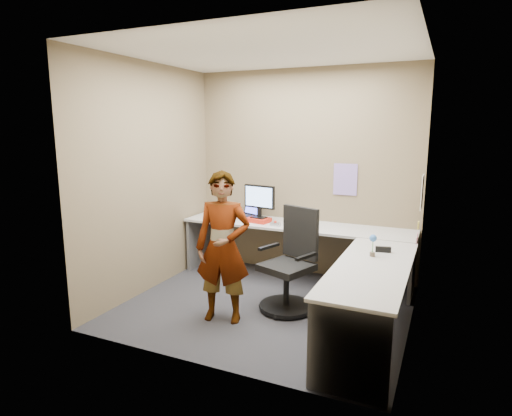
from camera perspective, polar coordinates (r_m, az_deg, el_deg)
The scene contains 21 objects.
ground at distance 4.85m, azimuth 1.22°, elevation -13.00°, with size 3.00×3.00×0.00m, color black.
wall_back at distance 5.69m, azimuth 6.44°, elevation 4.59°, with size 3.00×3.00×0.00m, color #756448.
wall_right at distance 4.14m, azimuth 20.78°, elevation 1.66°, with size 2.70×2.70×0.00m, color #756448.
wall_left at distance 5.25m, azimuth -13.99°, elevation 3.83°, with size 2.70×2.70×0.00m, color #756448.
ceiling at distance 4.50m, azimuth 1.37°, elevation 20.29°, with size 3.00×3.00×0.00m, color white.
desk at distance 4.85m, azimuth 7.83°, elevation -5.69°, with size 2.98×2.58×0.73m.
paper_ream at distance 5.59m, azimuth 0.38°, elevation -1.60°, with size 0.28×0.21×0.06m, color red.
monitor at distance 5.55m, azimuth 0.45°, elevation 1.26°, with size 0.45×0.16×0.43m.
laptop at distance 5.94m, azimuth -0.93°, elevation -0.61°, with size 0.37×0.35×0.21m.
trackball_mouse at distance 5.38m, azimuth 2.62°, elevation -2.13°, with size 0.12×0.08×0.07m.
origami at distance 5.26m, azimuth 5.05°, elevation -2.41°, with size 0.10×0.10×0.06m, color white.
stapler at distance 4.45m, azimuth 16.59°, elevation -5.32°, with size 0.15×0.04×0.06m, color black.
flower at distance 4.25m, azimuth 15.33°, elevation -4.38°, with size 0.07×0.07×0.22m.
calendar_purple at distance 5.54m, azimuth 11.82°, elevation 3.75°, with size 0.30×0.01×0.40m, color #846BB7.
calendar_white at distance 5.04m, azimuth 21.28°, elevation 1.99°, with size 0.01×0.28×0.38m, color white.
sticky_note_a at distance 4.75m, azimuth 20.79°, elevation -2.16°, with size 0.01×0.07×0.07m, color #F2E059.
sticky_note_b at distance 4.83m, azimuth 20.73°, elevation -3.54°, with size 0.01×0.07×0.07m, color pink.
sticky_note_c at distance 4.72m, azimuth 20.61°, elevation -4.11°, with size 0.01×0.07×0.07m, color pink.
sticky_note_d at distance 4.90m, azimuth 20.89°, elevation -2.14°, with size 0.01×0.07×0.07m, color #F2E059.
office_chair at distance 4.66m, azimuth 4.61°, elevation -8.15°, with size 0.63×0.62×1.09m.
person at distance 4.31m, azimuth -4.43°, elevation -5.26°, with size 0.56×0.37×1.53m, color #999399.
Camera 1 is at (1.74, -4.09, 1.95)m, focal length 30.00 mm.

